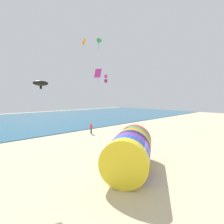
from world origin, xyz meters
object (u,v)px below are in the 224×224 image
at_px(kite_black_parafoil, 41,83).
at_px(cooler_box, 141,150).
at_px(kite_handler, 129,143).
at_px(kite_green_delta, 99,42).
at_px(bystander_mid_beach, 91,128).
at_px(giant_inflatable_tube, 130,151).
at_px(kite_magenta_diamond, 98,73).
at_px(kite_magenta_box, 106,79).
at_px(kite_orange_diamond, 84,42).

relative_size(kite_black_parafoil, cooler_box, 2.43).
xyz_separation_m(kite_handler, kite_green_delta, (2.78, 8.36, 12.82)).
xyz_separation_m(kite_handler, bystander_mid_beach, (2.04, 9.38, 0.06)).
bearing_deg(kite_handler, giant_inflatable_tube, -138.95).
bearing_deg(kite_green_delta, giant_inflatable_tube, -119.58).
bearing_deg(bystander_mid_beach, kite_green_delta, -54.28).
relative_size(kite_handler, kite_magenta_diamond, 0.61).
height_order(kite_magenta_diamond, kite_magenta_box, kite_magenta_diamond).
distance_m(kite_magenta_box, cooler_box, 8.51).
distance_m(kite_green_delta, kite_black_parafoil, 15.43).
relative_size(kite_orange_diamond, kite_magenta_box, 1.42).
height_order(kite_handler, cooler_box, kite_handler).
bearing_deg(kite_magenta_box, kite_orange_diamond, 76.40).
relative_size(kite_magenta_diamond, kite_magenta_box, 2.93).
xyz_separation_m(kite_magenta_diamond, bystander_mid_beach, (-2.17, -0.95, -8.60)).
bearing_deg(kite_orange_diamond, kite_magenta_box, -103.60).
relative_size(kite_handler, kite_black_parafoil, 1.26).
relative_size(kite_green_delta, kite_orange_diamond, 1.22).
distance_m(kite_handler, kite_green_delta, 15.55).
relative_size(kite_magenta_box, bystander_mid_beach, 0.53).
bearing_deg(kite_green_delta, bystander_mid_beach, 125.72).
xyz_separation_m(kite_handler, cooler_box, (0.54, -1.14, -0.63)).
bearing_deg(bystander_mid_beach, cooler_box, -98.13).
height_order(giant_inflatable_tube, kite_magenta_diamond, kite_magenta_diamond).
bearing_deg(kite_black_parafoil, giant_inflatable_tube, -41.31).
xyz_separation_m(kite_orange_diamond, cooler_box, (0.02, -9.97, -13.08)).
distance_m(kite_handler, kite_magenta_box, 7.40).
height_order(kite_green_delta, kite_black_parafoil, kite_green_delta).
xyz_separation_m(kite_green_delta, kite_magenta_diamond, (1.44, 1.97, -4.16)).
relative_size(giant_inflatable_tube, kite_orange_diamond, 5.46).
distance_m(kite_orange_diamond, kite_black_parafoil, 13.89).
distance_m(kite_magenta_diamond, cooler_box, 15.21).
height_order(giant_inflatable_tube, kite_handler, giant_inflatable_tube).
height_order(kite_green_delta, kite_orange_diamond, kite_green_delta).
xyz_separation_m(kite_orange_diamond, kite_magenta_diamond, (3.70, 1.50, -3.80)).
distance_m(kite_green_delta, cooler_box, 16.61).
distance_m(kite_handler, bystander_mid_beach, 9.60).
height_order(kite_black_parafoil, cooler_box, kite_black_parafoil).
bearing_deg(kite_magenta_diamond, kite_green_delta, -126.05).
distance_m(kite_green_delta, kite_magenta_box, 9.10).
bearing_deg(kite_green_delta, kite_magenta_diamond, 53.95).
bearing_deg(cooler_box, kite_magenta_box, 112.09).
xyz_separation_m(kite_handler, kite_magenta_diamond, (4.22, 10.33, 8.65)).
height_order(kite_orange_diamond, bystander_mid_beach, kite_orange_diamond).
xyz_separation_m(kite_black_parafoil, cooler_box, (9.37, -2.11, -6.46)).
bearing_deg(cooler_box, kite_handler, 115.20).
distance_m(giant_inflatable_tube, bystander_mid_beach, 14.09).
distance_m(giant_inflatable_tube, kite_magenta_box, 9.04).
height_order(kite_magenta_box, bystander_mid_beach, kite_magenta_box).
xyz_separation_m(kite_magenta_diamond, cooler_box, (-3.68, -11.47, -9.28)).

